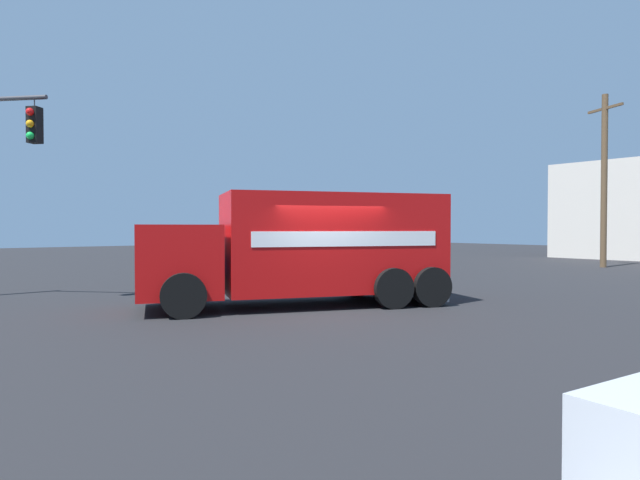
# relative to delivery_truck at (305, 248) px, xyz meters

# --- Properties ---
(ground_plane) EXTENTS (100.00, 100.00, 0.00)m
(ground_plane) POSITION_rel_delivery_truck_xyz_m (0.75, -0.15, -1.47)
(ground_plane) COLOR black
(delivery_truck) EXTENTS (5.11, 7.96, 2.83)m
(delivery_truck) POSITION_rel_delivery_truck_xyz_m (0.00, 0.00, 0.00)
(delivery_truck) COLOR red
(delivery_truck) RESTS_ON ground
(sedan_navy) EXTENTS (2.33, 4.44, 1.31)m
(sedan_navy) POSITION_rel_delivery_truck_xyz_m (-8.21, 2.33, -0.85)
(sedan_navy) COLOR navy
(sedan_navy) RESTS_ON ground
(utility_pole) EXTENTS (2.08, 0.96, 8.62)m
(utility_pole) POSITION_rel_delivery_truck_xyz_m (-1.49, 19.65, 2.98)
(utility_pole) COLOR brown
(utility_pole) RESTS_ON ground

